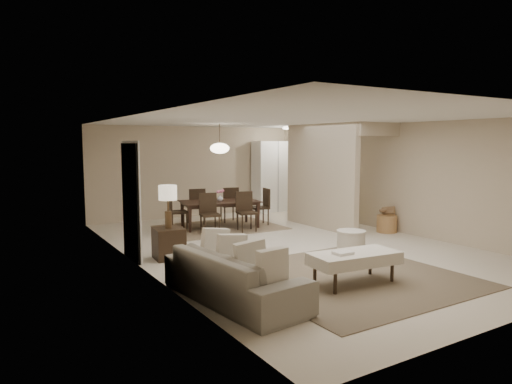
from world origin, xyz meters
TOP-DOWN VIEW (x-y plane):
  - floor at (0.00, 0.00)m, footprint 9.00×9.00m
  - ceiling at (0.00, 0.00)m, footprint 9.00×9.00m
  - back_wall at (0.00, 4.50)m, footprint 6.00×0.00m
  - left_wall at (-3.00, 0.00)m, footprint 0.00×9.00m
  - right_wall at (3.00, 0.00)m, footprint 0.00×9.00m
  - partition at (1.80, 1.25)m, footprint 0.15×2.50m
  - doorway at (-2.97, 0.60)m, footprint 0.04×0.90m
  - pantry_cabinet at (2.35, 4.15)m, footprint 1.20×0.55m
  - flush_light at (2.30, 3.20)m, footprint 0.44×0.44m
  - living_rug at (-0.43, -2.20)m, footprint 3.20×3.20m
  - sofa at (-2.45, -2.20)m, footprint 2.31×1.12m
  - ottoman_bench at (-0.63, -2.50)m, footprint 1.37×0.72m
  - side_table at (-2.40, 0.30)m, footprint 0.54×0.54m
  - table_lamp at (-2.40, 0.30)m, footprint 0.32×0.32m
  - round_pouf at (0.66, -1.06)m, footprint 0.54×0.54m
  - wicker_basket at (2.75, 0.00)m, footprint 0.47×0.47m
  - dining_rug at (-0.27, 2.50)m, footprint 2.80×2.10m
  - dining_table at (-0.27, 2.50)m, footprint 2.01×1.35m
  - dining_chairs at (-0.27, 2.50)m, footprint 2.49×1.98m
  - vase at (-0.27, 2.50)m, footprint 0.19×0.19m
  - yellow_mat at (2.26, 1.20)m, footprint 1.02×0.71m
  - pendant_light at (-0.27, 2.50)m, footprint 0.46×0.46m

SIDE VIEW (x-z plane):
  - floor at x=0.00m, z-range 0.00..0.00m
  - living_rug at x=-0.43m, z-range 0.00..0.01m
  - dining_rug at x=-0.27m, z-range 0.00..0.01m
  - yellow_mat at x=2.26m, z-range 0.00..0.01m
  - wicker_basket at x=2.75m, z-range 0.00..0.39m
  - round_pouf at x=0.66m, z-range 0.00..0.42m
  - side_table at x=-2.40m, z-range 0.00..0.55m
  - sofa at x=-2.45m, z-range 0.00..0.65m
  - dining_table at x=-0.27m, z-range 0.00..0.65m
  - ottoman_bench at x=-0.63m, z-range 0.14..0.61m
  - dining_chairs at x=-0.27m, z-range 0.00..0.92m
  - vase at x=-0.27m, z-range 0.65..0.80m
  - doorway at x=-2.97m, z-range 0.00..2.04m
  - pantry_cabinet at x=2.35m, z-range 0.00..2.10m
  - table_lamp at x=-2.40m, z-range 0.73..1.49m
  - back_wall at x=0.00m, z-range -1.75..4.25m
  - left_wall at x=-3.00m, z-range -3.25..5.75m
  - right_wall at x=3.00m, z-range -3.25..5.75m
  - partition at x=1.80m, z-range 0.00..2.50m
  - pendant_light at x=-0.27m, z-range 1.57..2.27m
  - flush_light at x=2.30m, z-range 2.44..2.48m
  - ceiling at x=0.00m, z-range 2.50..2.50m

